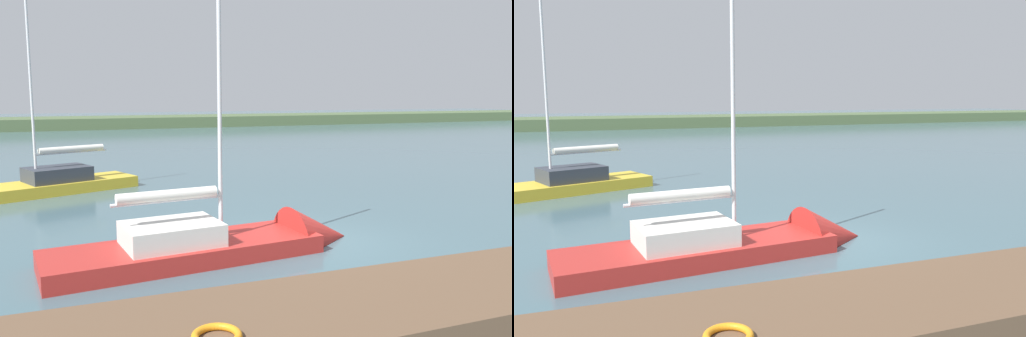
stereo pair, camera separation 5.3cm
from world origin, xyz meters
TOP-DOWN VIEW (x-y plane):
  - ground_plane at (0.00, 0.00)m, footprint 200.00×200.00m
  - far_shoreline at (0.00, -49.44)m, footprint 180.00×8.00m
  - dock_pier at (0.00, 4.73)m, footprint 27.90×2.55m
  - life_ring_buoy at (4.04, 5.24)m, footprint 0.66×0.66m
  - sailboat_far_left at (7.55, -9.03)m, footprint 8.15×4.68m
  - sailboat_near_dock at (2.06, 0.08)m, footprint 7.62×2.64m

SIDE VIEW (x-z plane):
  - ground_plane at x=0.00m, z-range 0.00..0.00m
  - far_shoreline at x=0.00m, z-range -1.20..1.20m
  - sailboat_near_dock at x=2.06m, z-range -3.67..3.88m
  - sailboat_far_left at x=7.55m, z-range -3.83..4.15m
  - dock_pier at x=0.00m, z-range 0.00..0.58m
  - life_ring_buoy at x=4.04m, z-range 0.58..0.68m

